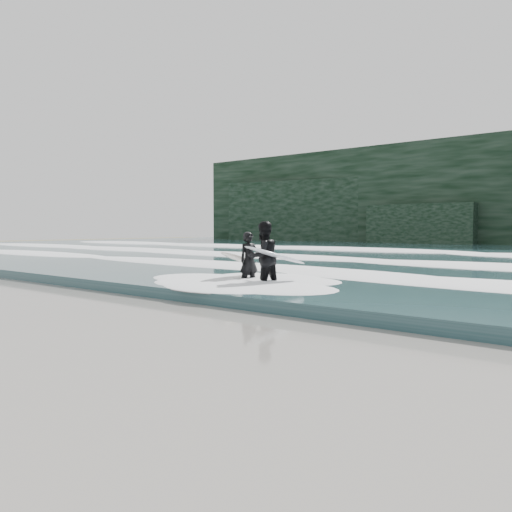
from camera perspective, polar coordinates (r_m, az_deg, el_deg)
name	(u,v)px	position (r m, az deg, el deg)	size (l,w,h in m)	color
ground	(60,319)	(10.61, -21.54, -6.73)	(120.00, 120.00, 0.00)	olive
sea	(473,253)	(35.42, 23.59, 0.33)	(90.00, 52.00, 0.30)	#254448
foam_near	(307,269)	(16.91, 5.88, -1.49)	(60.00, 3.20, 0.20)	white
foam_mid	(392,258)	(23.10, 15.28, -0.27)	(60.00, 4.00, 0.24)	white
foam_far	(454,250)	(31.56, 21.73, 0.59)	(60.00, 4.80, 0.30)	white
surfer_left	(247,260)	(14.47, -1.00, -0.51)	(1.10, 1.96, 1.68)	black
surfer_right	(264,257)	(13.62, 0.94, -0.14)	(1.49, 2.03, 1.97)	black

